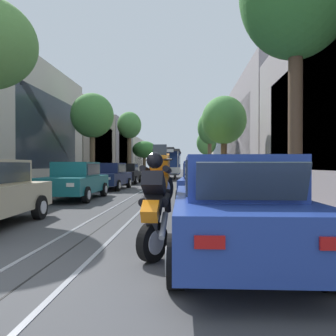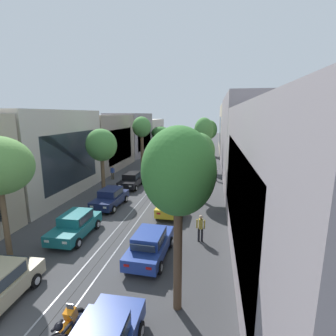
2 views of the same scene
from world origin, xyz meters
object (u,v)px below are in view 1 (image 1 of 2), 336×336
motorcycle_with_rider (157,196)px  pedestrian_on_left_pavement (234,171)px  street_tree_kerb_left_fourth (144,150)px  cable_car_trolley (169,163)px  parked_car_teal_second_left (76,180)px  fire_hydrant (53,187)px  pedestrian_crossing_far (264,176)px  street_tree_kerb_right_mid (210,129)px  pedestrian_on_right_pavement (96,171)px  parked_car_blue_second_right (205,183)px  parked_car_navy_mid_left (110,176)px  street_tree_kerb_left_second (92,116)px  parked_car_blue_near_right (234,206)px  parked_car_black_fourth_left (127,173)px  street_tree_kerb_left_mid (129,127)px  street_tree_kerb_right_fourth (206,143)px  street_tree_kerb_right_second (224,121)px

motorcycle_with_rider → pedestrian_on_left_pavement: motorcycle_with_rider is taller
street_tree_kerb_left_fourth → cable_car_trolley: street_tree_kerb_left_fourth is taller
parked_car_teal_second_left → fire_hydrant: size_ratio=5.21×
motorcycle_with_rider → fire_hydrant: size_ratio=2.21×
pedestrian_crossing_far → fire_hydrant: 9.57m
pedestrian_on_left_pavement → cable_car_trolley: bearing=140.3°
street_tree_kerb_right_mid → pedestrian_on_right_pavement: street_tree_kerb_right_mid is taller
parked_car_blue_second_right → pedestrian_on_right_pavement: (-8.78, 16.16, 0.14)m
parked_car_navy_mid_left → pedestrian_on_left_pavement: pedestrian_on_left_pavement is taller
street_tree_kerb_left_second → motorcycle_with_rider: (6.17, -16.78, -3.93)m
pedestrian_on_left_pavement → fire_hydrant: size_ratio=1.96×
parked_car_blue_near_right → motorcycle_with_rider: size_ratio=2.36×
parked_car_blue_near_right → fire_hydrant: (-6.95, 9.29, -0.38)m
parked_car_navy_mid_left → pedestrian_on_left_pavement: size_ratio=2.68×
street_tree_kerb_left_second → pedestrian_on_right_pavement: street_tree_kerb_left_second is taller
pedestrian_on_right_pavement → street_tree_kerb_left_fourth: bearing=87.1°
parked_car_teal_second_left → parked_car_navy_mid_left: 5.63m
pedestrian_on_right_pavement → parked_car_blue_second_right: bearing=-61.5°
parked_car_navy_mid_left → parked_car_black_fourth_left: same height
street_tree_kerb_left_mid → motorcycle_with_rider: size_ratio=4.05×
motorcycle_with_rider → fire_hydrant: 10.82m
street_tree_kerb_right_fourth → motorcycle_with_rider: street_tree_kerb_right_fourth is taller
fire_hydrant → pedestrian_on_left_pavement: bearing=54.9°
street_tree_kerb_left_fourth → street_tree_kerb_right_mid: size_ratio=0.72×
parked_car_teal_second_left → street_tree_kerb_right_mid: 23.86m
parked_car_blue_near_right → street_tree_kerb_left_mid: (-7.29, 30.61, 5.04)m
motorcycle_with_rider → pedestrian_crossing_far: 9.60m
street_tree_kerb_left_second → cable_car_trolley: (4.66, 12.59, -3.22)m
street_tree_kerb_left_fourth → pedestrian_on_right_pavement: 23.38m
parked_car_teal_second_left → fire_hydrant: bearing=143.0°
parked_car_black_fourth_left → street_tree_kerb_right_mid: size_ratio=0.59×
street_tree_kerb_left_second → parked_car_teal_second_left: bearing=-77.5°
cable_car_trolley → street_tree_kerb_left_second: bearing=-110.3°
parked_car_black_fourth_left → street_tree_kerb_right_mid: street_tree_kerb_right_mid is taller
parked_car_black_fourth_left → street_tree_kerb_left_second: (-1.89, -2.97, 4.09)m
street_tree_kerb_left_fourth → pedestrian_on_left_pavement: size_ratio=3.25×
motorcycle_with_rider → parked_car_blue_near_right: bearing=-5.7°
parked_car_black_fourth_left → pedestrian_on_left_pavement: bearing=25.8°
parked_car_blue_near_right → cable_car_trolley: cable_car_trolley is taller
parked_car_teal_second_left → parked_car_blue_near_right: (5.45, -8.16, 0.00)m
street_tree_kerb_left_second → pedestrian_crossing_far: size_ratio=3.73×
street_tree_kerb_left_fourth → street_tree_kerb_right_second: (9.46, -28.77, 0.57)m
cable_car_trolley → fire_hydrant: size_ratio=10.88×
pedestrian_on_right_pavement → fire_hydrant: pedestrian_on_right_pavement is taller
parked_car_blue_near_right → pedestrian_on_right_pavement: bearing=111.3°
street_tree_kerb_left_second → cable_car_trolley: bearing=69.7°
cable_car_trolley → fire_hydrant: bearing=-101.8°
parked_car_blue_near_right → cable_car_trolley: (-2.74, 29.49, 0.86)m
parked_car_blue_near_right → parked_car_black_fourth_left: bearing=105.5°
pedestrian_crossing_far → street_tree_kerb_left_second: bearing=141.4°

